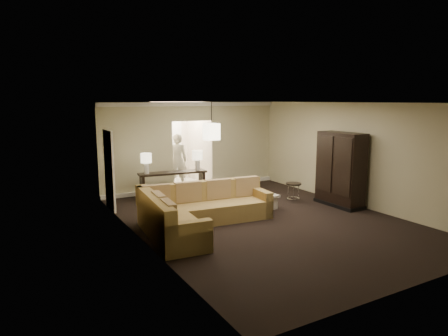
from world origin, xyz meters
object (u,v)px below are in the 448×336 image
armoire (340,171)px  drink_table (294,188)px  coffee_table (255,201)px  console_table (173,182)px  person (177,158)px  sectional_sofa (197,211)px

armoire → drink_table: bearing=131.5°
coffee_table → console_table: bearing=123.1°
coffee_table → armoire: 2.48m
armoire → person: (-2.98, 4.27, 0.03)m
console_table → armoire: 4.78m
sectional_sofa → drink_table: 3.49m
coffee_table → armoire: size_ratio=0.54×
sectional_sofa → person: 4.32m
coffee_table → drink_table: drink_table is taller
coffee_table → person: bearing=103.1°
person → console_table: bearing=81.5°
drink_table → console_table: bearing=142.5°
sectional_sofa → armoire: (4.23, -0.18, 0.59)m
person → drink_table: bearing=142.8°
sectional_sofa → armoire: size_ratio=1.66×
armoire → drink_table: size_ratio=3.73×
console_table → person: bearing=68.0°
armoire → drink_table: armoire is taller
armoire → console_table: bearing=139.7°
console_table → person: 1.45m
coffee_table → console_table: size_ratio=0.53×
drink_table → coffee_table: bearing=-177.6°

